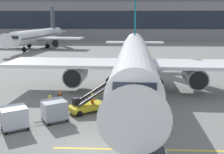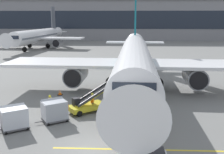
# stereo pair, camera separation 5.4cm
# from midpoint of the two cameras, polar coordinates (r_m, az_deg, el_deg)

# --- Properties ---
(ground_plane) EXTENTS (600.00, 600.00, 0.00)m
(ground_plane) POSITION_cam_midpoint_polar(r_m,az_deg,el_deg) (18.90, -3.81, -14.74)
(ground_plane) COLOR slate
(parked_airplane) EXTENTS (30.71, 40.42, 13.76)m
(parked_airplane) POSITION_cam_midpoint_polar(r_m,az_deg,el_deg) (32.10, 4.84, 3.61)
(parked_airplane) COLOR white
(parked_airplane) RESTS_ON ground
(belt_loader) EXTENTS (5.05, 4.20, 2.89)m
(belt_loader) POSITION_cam_midpoint_polar(r_m,az_deg,el_deg) (25.47, -4.74, -5.40)
(belt_loader) COLOR gold
(belt_loader) RESTS_ON ground
(baggage_cart_lead) EXTENTS (2.72, 2.43, 1.91)m
(baggage_cart_lead) POSITION_cam_midpoint_polar(r_m,az_deg,el_deg) (23.51, -12.00, -6.79)
(baggage_cart_lead) COLOR #515156
(baggage_cart_lead) RESTS_ON ground
(baggage_cart_second) EXTENTS (2.72, 2.43, 1.91)m
(baggage_cart_second) POSITION_cam_midpoint_polar(r_m,az_deg,el_deg) (22.73, -19.85, -7.95)
(baggage_cart_second) COLOR #515156
(baggage_cart_second) RESTS_ON ground
(ground_crew_by_loader) EXTENTS (0.54, 0.36, 1.74)m
(ground_crew_by_loader) POSITION_cam_midpoint_polar(r_m,az_deg,el_deg) (23.63, -9.73, -6.59)
(ground_crew_by_loader) COLOR #514C42
(ground_crew_by_loader) RESTS_ON ground
(ground_crew_by_carts) EXTENTS (0.31, 0.56, 1.74)m
(ground_crew_by_carts) POSITION_cam_midpoint_polar(r_m,az_deg,el_deg) (25.51, -4.09, -5.01)
(ground_crew_by_carts) COLOR #514C42
(ground_crew_by_carts) RESTS_ON ground
(ground_crew_marshaller) EXTENTS (0.31, 0.56, 1.74)m
(ground_crew_marshaller) POSITION_cam_midpoint_polar(r_m,az_deg,el_deg) (25.46, -12.84, -5.33)
(ground_crew_marshaller) COLOR black
(ground_crew_marshaller) RESTS_ON ground
(safety_cone_engine_keepout) EXTENTS (0.54, 0.54, 0.61)m
(safety_cone_engine_keepout) POSITION_cam_midpoint_polar(r_m,az_deg,el_deg) (31.38, -10.86, -3.21)
(safety_cone_engine_keepout) COLOR black
(safety_cone_engine_keepout) RESTS_ON ground
(apron_guidance_line_lead_in) EXTENTS (0.20, 110.00, 0.01)m
(apron_guidance_line_lead_in) POSITION_cam_midpoint_polar(r_m,az_deg,el_deg) (32.18, 4.40, -3.17)
(apron_guidance_line_lead_in) COLOR yellow
(apron_guidance_line_lead_in) RESTS_ON ground
(apron_guidance_line_stop_bar) EXTENTS (12.00, 0.20, 0.01)m
(apron_guidance_line_stop_bar) POSITION_cam_midpoint_polar(r_m,az_deg,el_deg) (18.79, 6.41, -14.95)
(apron_guidance_line_stop_bar) COLOR yellow
(apron_guidance_line_stop_bar) RESTS_ON ground
(terminal_building) EXTENTS (147.45, 17.33, 15.59)m
(terminal_building) POSITION_cam_midpoint_polar(r_m,az_deg,el_deg) (113.19, -4.82, 11.89)
(terminal_building) COLOR gray
(terminal_building) RESTS_ON ground
(distant_airplane) EXTENTS (26.78, 35.95, 12.16)m
(distant_airplane) POSITION_cam_midpoint_polar(r_m,az_deg,el_deg) (80.89, -15.46, 8.27)
(distant_airplane) COLOR white
(distant_airplane) RESTS_ON ground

